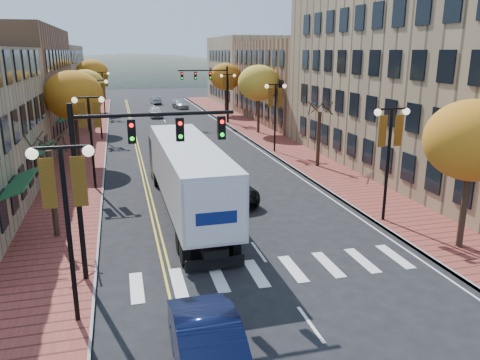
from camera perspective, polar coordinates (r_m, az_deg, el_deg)
ground at (r=18.06m, az=6.05°, el=-13.76°), size 200.00×200.00×0.00m
sidewalk_left at (r=48.10m, az=-18.28°, el=4.27°), size 4.00×85.00×0.15m
sidewalk_right at (r=50.20m, az=2.73°, el=5.48°), size 4.00×85.00×0.15m
building_left_far at (r=76.63m, az=-23.49°, el=11.23°), size 12.00×26.00×9.50m
building_right_near at (r=39.13m, az=24.29°, el=12.28°), size 15.00×28.00×15.00m
building_right_mid at (r=61.77m, az=8.73°, el=11.81°), size 15.00×24.00×10.00m
building_right_far at (r=82.40m, az=2.60°, el=13.20°), size 15.00×20.00×11.00m
tree_left_a at (r=23.84m, az=-21.86°, el=-1.59°), size 0.28×0.28×4.20m
tree_left_b at (r=38.97m, az=-19.62°, el=9.69°), size 4.48×4.48×7.21m
tree_left_c at (r=54.92m, az=-18.29°, el=10.84°), size 4.16×4.16×6.69m
tree_left_d at (r=72.84m, az=-17.55°, el=12.30°), size 4.61×4.61×7.42m
tree_right_a at (r=22.58m, az=26.53°, el=4.31°), size 4.16×4.16×6.69m
tree_right_b at (r=36.45m, az=9.55°, el=4.94°), size 0.28×0.28×4.20m
tree_right_c at (r=50.98m, az=2.30°, el=11.72°), size 4.48×4.48×7.21m
tree_right_d at (r=66.44m, az=-1.79°, el=12.47°), size 4.35×4.35×7.00m
lamp_left_a at (r=15.47m, az=-20.49°, el=-2.46°), size 1.96×0.36×6.05m
lamp_left_b at (r=31.07m, az=-17.80°, el=6.43°), size 1.96×0.36×6.05m
lamp_left_c at (r=48.93m, az=-16.83°, el=9.57°), size 1.96×0.36×6.05m
lamp_left_d at (r=66.87m, az=-16.37°, el=11.03°), size 1.96×0.36×6.05m
lamp_right_a at (r=24.97m, az=17.76°, el=4.36°), size 1.96×0.36×6.05m
lamp_right_b at (r=41.14m, az=4.33°, el=9.17°), size 1.96×0.36×6.05m
lamp_right_c at (r=58.39m, az=-1.47°, el=11.08°), size 1.96×0.36×6.05m
traffic_mast_near at (r=18.11m, az=-13.45°, el=2.70°), size 6.10×0.35×7.00m
traffic_mast_far at (r=57.92m, az=-3.46°, el=11.64°), size 6.10×0.34×7.00m
semi_truck at (r=26.02m, az=-6.74°, el=1.20°), size 2.84×16.60×4.14m
navy_sedan at (r=13.56m, az=-3.64°, el=-20.40°), size 1.81×5.20×1.71m
black_suv at (r=28.27m, az=-1.23°, el=-1.03°), size 2.75×5.54×1.51m
car_far_white at (r=65.39m, az=-10.26°, el=8.17°), size 1.77×4.26×1.44m
car_far_silver at (r=75.05m, az=-7.31°, el=9.16°), size 2.36×4.73×1.32m
car_far_oncoming at (r=81.93m, az=-10.24°, el=9.57°), size 1.75×4.11×1.32m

